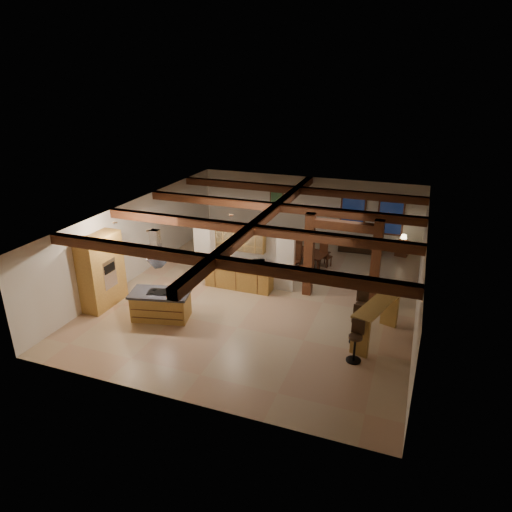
{
  "coord_description": "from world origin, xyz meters",
  "views": [
    {
      "loc": [
        4.67,
        -13.49,
        7.12
      ],
      "look_at": [
        -0.5,
        0.5,
        1.14
      ],
      "focal_mm": 32.0,
      "sensor_mm": 36.0,
      "label": 1
    }
  ],
  "objects_px": {
    "sofa": "(361,245)",
    "bar_counter": "(377,315)",
    "dining_table": "(304,259)",
    "kitchen_island": "(161,305)"
  },
  "relations": [
    {
      "from": "kitchen_island",
      "to": "dining_table",
      "type": "relative_size",
      "value": 1.1
    },
    {
      "from": "kitchen_island",
      "to": "bar_counter",
      "type": "relative_size",
      "value": 0.87
    },
    {
      "from": "sofa",
      "to": "bar_counter",
      "type": "xyz_separation_m",
      "value": [
        1.4,
        -6.98,
        0.51
      ]
    },
    {
      "from": "dining_table",
      "to": "sofa",
      "type": "height_order",
      "value": "dining_table"
    },
    {
      "from": "kitchen_island",
      "to": "dining_table",
      "type": "distance_m",
      "value": 6.34
    },
    {
      "from": "kitchen_island",
      "to": "dining_table",
      "type": "height_order",
      "value": "kitchen_island"
    },
    {
      "from": "bar_counter",
      "to": "dining_table",
      "type": "bearing_deg",
      "value": 126.2
    },
    {
      "from": "kitchen_island",
      "to": "sofa",
      "type": "xyz_separation_m",
      "value": [
        4.99,
        8.01,
        -0.18
      ]
    },
    {
      "from": "dining_table",
      "to": "sofa",
      "type": "relative_size",
      "value": 0.98
    },
    {
      "from": "bar_counter",
      "to": "kitchen_island",
      "type": "bearing_deg",
      "value": -170.8
    }
  ]
}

